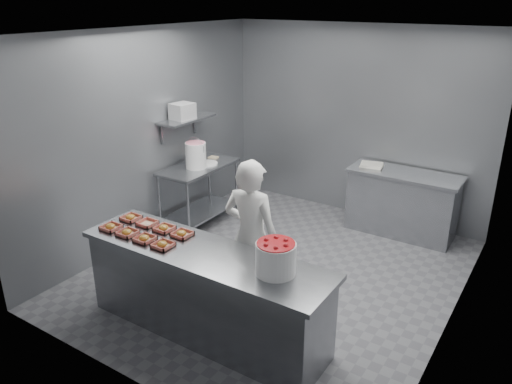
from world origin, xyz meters
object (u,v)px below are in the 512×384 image
prep_table (199,186)px  back_counter (402,203)px  tray_7 (182,234)px  tray_6 (164,228)px  tray_0 (111,227)px  worker (251,237)px  tray_3 (163,245)px  glaze_bucket (196,155)px  strawberry_tub (276,257)px  appliance (182,111)px  tray_5 (147,223)px  tray_2 (145,239)px  service_counter (205,292)px  tray_1 (127,233)px  tray_4 (131,218)px

prep_table → back_counter: bearing=27.0°
tray_7 → back_counter: bearing=67.5°
back_counter → tray_6: size_ratio=8.01×
tray_0 → worker: (1.24, 0.74, -0.09)m
tray_3 → glaze_bucket: 2.36m
tray_0 → tray_6: size_ratio=1.00×
tray_7 → worker: size_ratio=0.11×
strawberry_tub → appliance: bearing=144.7°
tray_6 → tray_7: same height
prep_table → worker: (1.79, -1.35, 0.24)m
tray_5 → tray_7: 0.48m
prep_table → tray_3: (1.26, -2.09, 0.33)m
tray_2 → tray_3: 0.24m
service_counter → appliance: appliance is taller
tray_7 → strawberry_tub: (1.15, -0.10, 0.13)m
tray_2 → tray_3: same height
glaze_bucket → back_counter: bearing=28.7°
service_counter → tray_3: tray_3 is taller
back_counter → tray_7: (-1.29, -3.11, 0.47)m
glaze_bucket → appliance: size_ratio=1.51×
tray_1 → tray_5: (0.00, 0.28, -0.00)m
prep_table → tray_4: bearing=-73.3°
tray_5 → appliance: (-0.96, 1.73, 0.75)m
tray_2 → worker: (0.76, 0.74, -0.09)m
prep_table → tray_2: tray_2 is taller
tray_0 → appliance: (-0.71, 2.01, 0.75)m
tray_3 → tray_7: size_ratio=1.00×
tray_2 → back_counter: bearing=65.7°
tray_5 → tray_6: 0.24m
tray_2 → tray_0: bearing=180.0°
tray_3 → glaze_bucket: bearing=121.6°
back_counter → tray_3: (-1.29, -3.39, 0.47)m
back_counter → tray_5: bearing=-119.5°
tray_0 → tray_3: 0.72m
tray_4 → worker: 1.33m
glaze_bucket → tray_0: bearing=-75.7°
prep_table → tray_4: tray_4 is taller
service_counter → worker: size_ratio=1.55×
tray_3 → glaze_bucket: (-1.23, 2.01, 0.17)m
tray_2 → tray_6: bearing=90.0°
tray_5 → prep_table: bearing=113.5°
tray_4 → tray_6: (0.48, 0.00, 0.00)m
tray_3 → glaze_bucket: glaze_bucket is taller
tray_5 → tray_7: tray_7 is taller
tray_2 → appliance: size_ratio=0.64×
tray_2 → tray_4: size_ratio=1.00×
tray_1 → tray_7: (0.48, 0.28, 0.00)m
tray_4 → worker: worker is taller
tray_3 → strawberry_tub: strawberry_tub is taller
tray_2 → worker: size_ratio=0.11×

